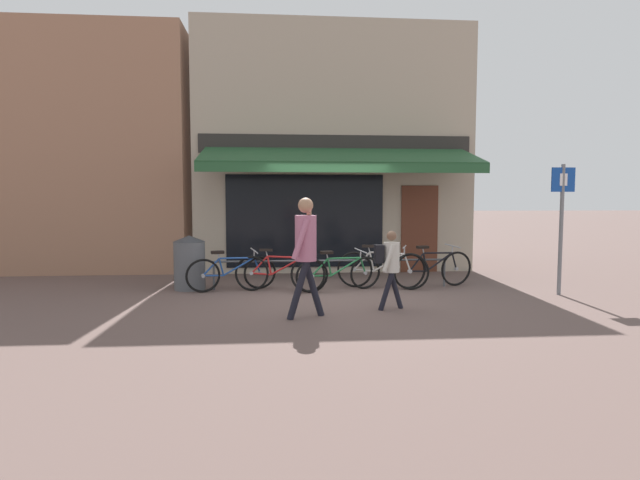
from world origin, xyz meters
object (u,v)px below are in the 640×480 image
object	(u,v)px
bicycle_silver	(382,269)
pedestrian_child	(389,260)
bicycle_blue	(232,273)
bicycle_red	(279,272)
bicycle_black	(433,269)
pedestrian_adult	(306,243)
bicycle_green	(339,273)
parking_sign	(562,215)
litter_bin	(190,262)

from	to	relation	value
bicycle_silver	pedestrian_child	bearing A→B (deg)	-78.38
bicycle_blue	bicycle_silver	xyz separation A→B (m)	(2.93, 0.02, 0.03)
bicycle_blue	bicycle_red	xyz separation A→B (m)	(0.91, -0.11, 0.01)
bicycle_black	pedestrian_adult	size ratio (longest dim) A/B	0.98
bicycle_green	parking_sign	size ratio (longest dim) A/B	0.72
bicycle_blue	pedestrian_child	distance (m)	3.27
pedestrian_adult	pedestrian_child	bearing A→B (deg)	13.65
bicycle_green	bicycle_black	xyz separation A→B (m)	(1.92, 0.25, 0.03)
bicycle_red	bicycle_black	size ratio (longest dim) A/B	1.01
parking_sign	bicycle_silver	bearing A→B (deg)	163.87
bicycle_red	pedestrian_adult	world-z (taller)	pedestrian_adult
bicycle_silver	bicycle_black	distance (m)	1.05
pedestrian_adult	bicycle_silver	bearing A→B (deg)	50.30
bicycle_red	pedestrian_child	distance (m)	2.51
bicycle_green	pedestrian_child	xyz separation A→B (m)	(0.60, -1.67, 0.43)
bicycle_green	pedestrian_adult	distance (m)	2.37
bicycle_red	bicycle_silver	size ratio (longest dim) A/B	1.02
bicycle_green	parking_sign	bearing A→B (deg)	-27.31
bicycle_green	bicycle_black	world-z (taller)	bicycle_black
bicycle_blue	bicycle_black	bearing A→B (deg)	-16.21
bicycle_black	pedestrian_child	distance (m)	2.36
bicycle_silver	pedestrian_child	xyz separation A→B (m)	(-0.28, -1.88, 0.40)
bicycle_black	bicycle_blue	bearing A→B (deg)	165.28
bicycle_black	parking_sign	distance (m)	2.53
bicycle_silver	pedestrian_adult	distance (m)	2.93
pedestrian_adult	pedestrian_child	distance (m)	1.46
bicycle_black	parking_sign	world-z (taller)	parking_sign
pedestrian_adult	litter_bin	bearing A→B (deg)	125.09
bicycle_silver	bicycle_black	size ratio (longest dim) A/B	0.99
bicycle_red	litter_bin	size ratio (longest dim) A/B	1.66
bicycle_blue	bicycle_green	xyz separation A→B (m)	(2.05, -0.20, 0.00)
bicycle_silver	litter_bin	xyz separation A→B (m)	(-3.76, 0.23, 0.14)
bicycle_blue	bicycle_silver	bearing A→B (deg)	-16.63
bicycle_black	pedestrian_child	xyz separation A→B (m)	(-1.32, -1.91, 0.41)
bicycle_red	litter_bin	world-z (taller)	litter_bin
bicycle_green	bicycle_red	bearing A→B (deg)	157.95
bicycle_red	bicycle_blue	bearing A→B (deg)	-173.32
bicycle_green	pedestrian_adult	bearing A→B (deg)	-127.11
bicycle_red	pedestrian_adult	xyz separation A→B (m)	(0.39, -2.20, 0.75)
pedestrian_adult	parking_sign	size ratio (longest dim) A/B	0.75
pedestrian_adult	bicycle_black	bearing A→B (deg)	36.76
bicycle_black	pedestrian_adult	xyz separation A→B (m)	(-2.67, -2.36, 0.73)
bicycle_black	bicycle_red	bearing A→B (deg)	167.48
bicycle_silver	pedestrian_child	world-z (taller)	pedestrian_child
bicycle_silver	parking_sign	bearing A→B (deg)	3.86
bicycle_blue	bicycle_red	size ratio (longest dim) A/B	0.97
litter_bin	parking_sign	size ratio (longest dim) A/B	0.44
bicycle_silver	pedestrian_adult	size ratio (longest dim) A/B	0.97
litter_bin	parking_sign	xyz separation A→B (m)	(6.89, -1.14, 0.93)
bicycle_red	parking_sign	bearing A→B (deg)	4.67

